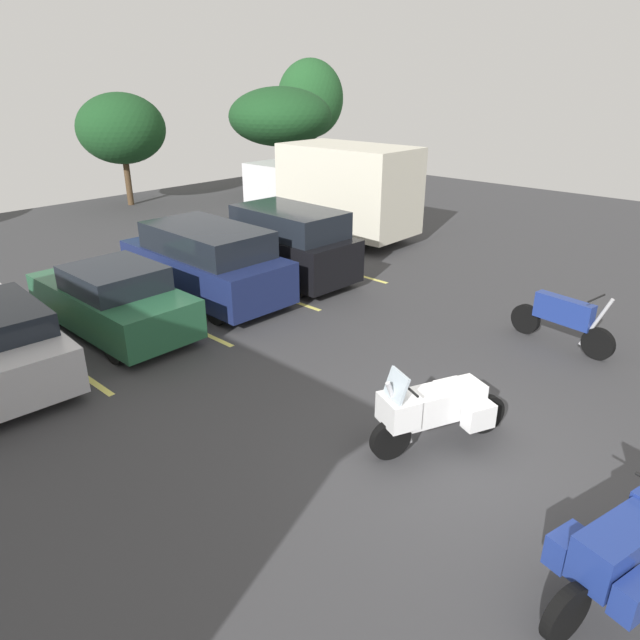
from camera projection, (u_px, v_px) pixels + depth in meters
name	position (u px, v px, depth m)	size (l,w,h in m)	color
ground	(458.00, 461.00, 8.19)	(44.00, 44.00, 0.10)	#38383A
motorcycle_touring	(436.00, 408.00, 8.20)	(2.14, 1.32, 1.37)	black
motorcycle_second	(627.00, 547.00, 5.72)	(2.16, 1.10, 1.42)	black
motorcycle_third	(563.00, 319.00, 11.40)	(0.62, 2.21, 1.28)	black
parking_stripes	(109.00, 331.00, 12.28)	(13.35, 5.15, 0.01)	#EAE066
car_green	(113.00, 300.00, 12.02)	(1.78, 4.25, 1.50)	#235638
car_navy	(206.00, 262.00, 13.84)	(2.06, 4.73, 1.81)	navy
car_black	(282.00, 243.00, 15.24)	(2.00, 4.57, 1.94)	black
box_truck	(333.00, 189.00, 19.11)	(2.43, 6.14, 3.08)	silver
tree_rear	(121.00, 129.00, 23.38)	(3.58, 3.58, 4.55)	#4C3823
tree_far_right	(310.00, 99.00, 31.33)	(3.63, 3.63, 6.09)	#4C3823
tree_center	(280.00, 117.00, 25.21)	(4.58, 4.58, 4.75)	#4C3823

